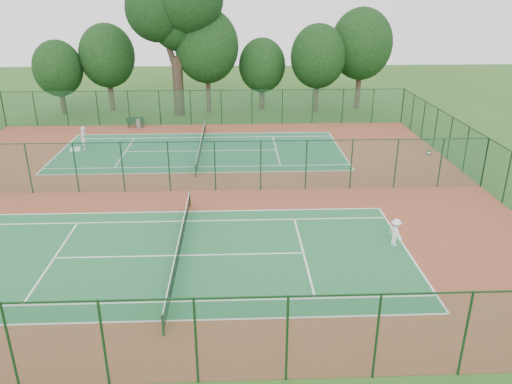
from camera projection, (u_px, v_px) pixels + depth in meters
ground at (193, 191)px, 34.04m from camera, size 120.00×120.00×0.00m
red_pad at (193, 190)px, 34.03m from camera, size 40.00×36.00×0.01m
court_near at (180, 256)px, 25.70m from camera, size 23.77×10.97×0.01m
court_far at (201, 151)px, 42.36m from camera, size 23.77×10.97×0.01m
fence_north at (206, 107)px, 50.03m from camera, size 40.00×0.09×3.50m
fence_south at (150, 342)px, 16.71m from camera, size 40.00×0.09×3.50m
fence_east at (485, 162)px, 34.13m from camera, size 0.09×36.00×3.50m
fence_divider at (192, 166)px, 33.37m from camera, size 40.00×0.09×3.50m
tennis_net_near at (179, 246)px, 25.50m from camera, size 0.10×12.90×0.97m
tennis_net_far at (201, 145)px, 42.16m from camera, size 0.10×12.90×0.97m
player_near at (396, 232)px, 26.46m from camera, size 0.89×1.12×1.52m
player_far at (83, 138)px, 42.30m from camera, size 0.56×0.78×1.99m
trash_bin at (138, 123)px, 49.40m from camera, size 0.54×0.54×0.89m
bench at (135, 122)px, 49.39m from camera, size 1.76×0.73×1.06m
kit_bag at (75, 149)px, 42.22m from camera, size 0.90×0.63×0.32m
stray_ball_a at (195, 192)px, 33.72m from camera, size 0.06×0.06×0.06m
stray_ball_b at (279, 191)px, 33.79m from camera, size 0.08×0.08×0.08m
stray_ball_c at (217, 192)px, 33.73m from camera, size 0.07×0.07×0.07m
big_tree at (175, 8)px, 50.73m from camera, size 10.06×7.37×15.46m
evergreen_row at (214, 111)px, 56.49m from camera, size 39.00×5.00×12.00m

